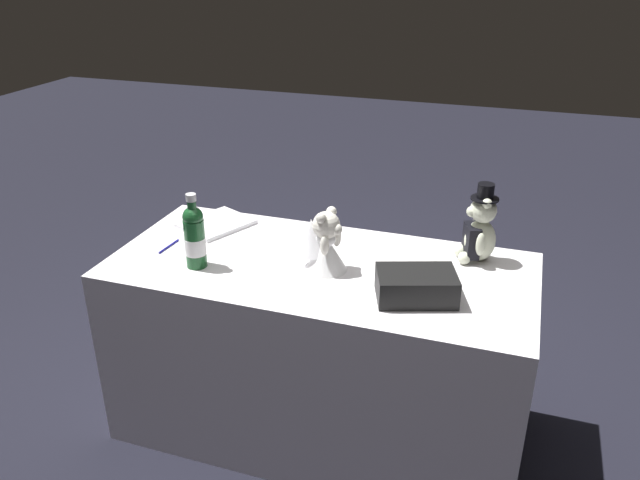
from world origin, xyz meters
name	(u,v)px	position (x,y,z in m)	size (l,w,h in m)	color
ground_plane	(320,423)	(0.00, 0.00, 0.00)	(12.00, 12.00, 0.00)	black
reception_table	(320,349)	(0.00, 0.00, 0.37)	(1.56, 0.72, 0.75)	white
teddy_bear_groom	(479,230)	(-0.54, -0.22, 0.87)	(0.15, 0.15, 0.30)	silver
teddy_bear_bride	(323,242)	(-0.02, 0.02, 0.85)	(0.21, 0.16, 0.23)	white
champagne_bottle	(195,236)	(0.42, 0.15, 0.87)	(0.08, 0.08, 0.28)	#194E25
signing_pen	(168,247)	(0.61, 0.05, 0.75)	(0.02, 0.13, 0.01)	navy
gift_case_black	(416,286)	(-0.38, 0.13, 0.80)	(0.30, 0.24, 0.10)	black
guestbook	(216,224)	(0.53, -0.20, 0.76)	(0.22, 0.27, 0.02)	white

